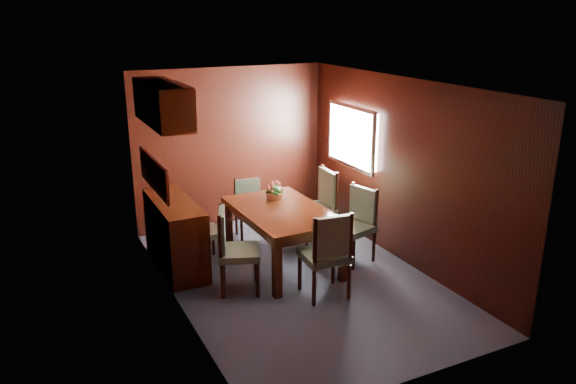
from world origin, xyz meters
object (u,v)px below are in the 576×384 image
chair_right_near (357,220)px  chair_head (328,251)px  sideboard (175,234)px  flower_centerpiece (275,189)px  chair_left_near (232,245)px  dining_table (282,217)px

chair_right_near → chair_head: chair_head is taller
chair_right_near → chair_head: (-0.88, -0.75, 0.03)m
sideboard → chair_right_near: (2.21, -0.82, 0.10)m
flower_centerpiece → chair_right_near: bearing=-40.7°
chair_left_near → chair_right_near: size_ratio=1.03×
chair_head → sideboard: bearing=134.7°
dining_table → chair_left_near: chair_left_near is taller
chair_left_near → flower_centerpiece: 1.29m
chair_head → flower_centerpiece: 1.52m
flower_centerpiece → dining_table: bearing=-103.5°
sideboard → chair_head: chair_head is taller
chair_left_near → flower_centerpiece: size_ratio=4.24×
chair_left_near → chair_head: (0.90, -0.65, 0.02)m
chair_left_near → chair_right_near: chair_left_near is taller
chair_head → chair_left_near: bearing=148.6°
chair_left_near → dining_table: bearing=135.1°
dining_table → chair_head: (0.08, -1.02, -0.08)m
dining_table → chair_right_near: 1.00m
chair_right_near → sideboard: bearing=54.8°
sideboard → chair_left_near: chair_left_near is taller
dining_table → flower_centerpiece: size_ratio=6.89×
chair_right_near → chair_head: 1.16m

